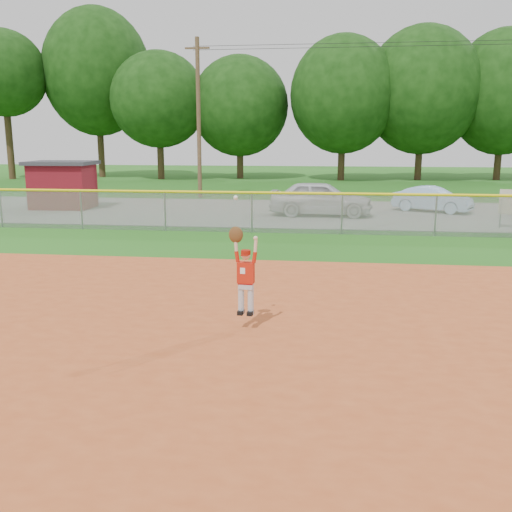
{
  "coord_description": "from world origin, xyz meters",
  "views": [
    {
      "loc": [
        -0.56,
        -10.96,
        3.53
      ],
      "look_at": [
        -2.0,
        0.53,
        1.1
      ],
      "focal_mm": 40.0,
      "sensor_mm": 36.0,
      "label": 1
    }
  ],
  "objects_px": {
    "car_white_a": "(321,198)",
    "utility_shed": "(63,185)",
    "car_blue": "(432,199)",
    "ballplayer": "(244,271)"
  },
  "relations": [
    {
      "from": "car_white_a",
      "to": "utility_shed",
      "type": "bearing_deg",
      "value": 87.19
    },
    {
      "from": "car_white_a",
      "to": "car_blue",
      "type": "xyz_separation_m",
      "value": [
        5.25,
        2.03,
        -0.19
      ]
    },
    {
      "from": "car_white_a",
      "to": "utility_shed",
      "type": "distance_m",
      "value": 12.84
    },
    {
      "from": "ballplayer",
      "to": "utility_shed",
      "type": "bearing_deg",
      "value": 124.27
    },
    {
      "from": "utility_shed",
      "to": "ballplayer",
      "type": "xyz_separation_m",
      "value": [
        11.59,
        -17.01,
        -0.08
      ]
    },
    {
      "from": "utility_shed",
      "to": "car_blue",
      "type": "bearing_deg",
      "value": 2.71
    },
    {
      "from": "utility_shed",
      "to": "ballplayer",
      "type": "height_order",
      "value": "ballplayer"
    },
    {
      "from": "utility_shed",
      "to": "ballplayer",
      "type": "distance_m",
      "value": 20.58
    },
    {
      "from": "car_white_a",
      "to": "ballplayer",
      "type": "xyz_separation_m",
      "value": [
        -1.19,
        -15.83,
        0.31
      ]
    },
    {
      "from": "car_white_a",
      "to": "utility_shed",
      "type": "height_order",
      "value": "utility_shed"
    }
  ]
}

